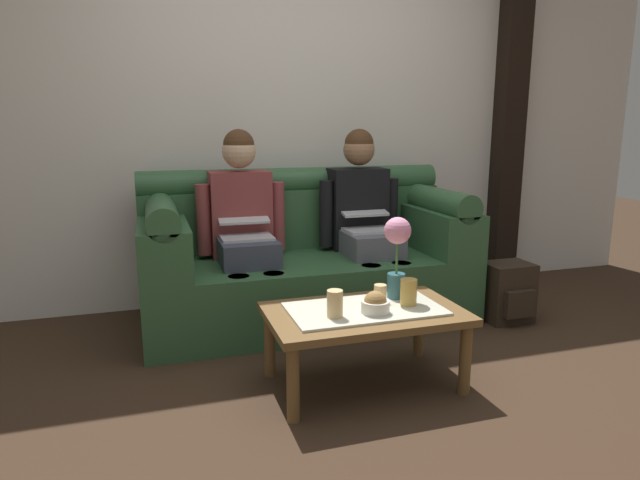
% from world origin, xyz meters
% --- Properties ---
extents(ground_plane, '(14.00, 14.00, 0.00)m').
position_xyz_m(ground_plane, '(0.00, 0.00, 0.00)').
color(ground_plane, '#382619').
extents(back_wall_patterned, '(6.00, 0.12, 2.90)m').
position_xyz_m(back_wall_patterned, '(0.00, 1.70, 1.45)').
color(back_wall_patterned, silver).
rests_on(back_wall_patterned, ground_plane).
extents(timber_pillar, '(0.20, 0.20, 2.90)m').
position_xyz_m(timber_pillar, '(1.78, 1.58, 1.45)').
color(timber_pillar, black).
rests_on(timber_pillar, ground_plane).
extents(couch, '(2.05, 0.88, 0.96)m').
position_xyz_m(couch, '(0.00, 1.17, 0.37)').
color(couch, '#2D5633').
rests_on(couch, ground_plane).
extents(person_left, '(0.56, 0.67, 1.22)m').
position_xyz_m(person_left, '(-0.40, 1.17, 0.66)').
color(person_left, '#383D4C').
rests_on(person_left, ground_plane).
extents(person_right, '(0.56, 0.67, 1.22)m').
position_xyz_m(person_right, '(0.40, 1.17, 0.66)').
color(person_right, '#595B66').
rests_on(person_right, ground_plane).
extents(coffee_table, '(0.93, 0.56, 0.39)m').
position_xyz_m(coffee_table, '(0.00, 0.14, 0.33)').
color(coffee_table, brown).
rests_on(coffee_table, ground_plane).
extents(flower_vase, '(0.13, 0.13, 0.41)m').
position_xyz_m(flower_vase, '(0.21, 0.25, 0.65)').
color(flower_vase, '#336672').
rests_on(flower_vase, coffee_table).
extents(snack_bowl, '(0.13, 0.13, 0.11)m').
position_xyz_m(snack_bowl, '(0.02, 0.07, 0.43)').
color(snack_bowl, silver).
rests_on(snack_bowl, coffee_table).
extents(cup_near_left, '(0.06, 0.06, 0.09)m').
position_xyz_m(cup_near_left, '(0.10, 0.20, 0.44)').
color(cup_near_left, '#DBB77A').
rests_on(cup_near_left, coffee_table).
extents(cup_near_right, '(0.08, 0.08, 0.13)m').
position_xyz_m(cup_near_right, '(0.22, 0.12, 0.46)').
color(cup_near_right, gold).
rests_on(cup_near_right, coffee_table).
extents(cup_far_center, '(0.07, 0.07, 0.12)m').
position_xyz_m(cup_far_center, '(-0.18, 0.07, 0.45)').
color(cup_far_center, '#DBB77A').
rests_on(cup_far_center, coffee_table).
extents(backpack_right, '(0.30, 0.28, 0.38)m').
position_xyz_m(backpack_right, '(1.22, 0.69, 0.19)').
color(backpack_right, '#2D2319').
rests_on(backpack_right, ground_plane).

